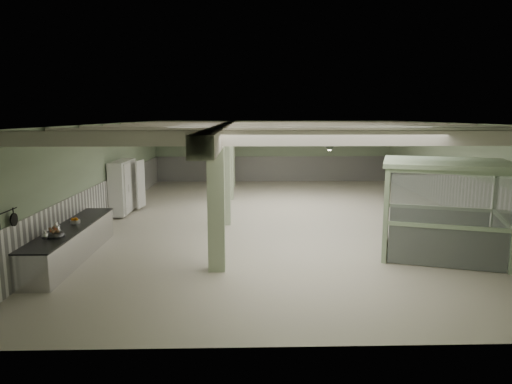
{
  "coord_description": "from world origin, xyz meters",
  "views": [
    {
      "loc": [
        -1.81,
        -17.2,
        3.88
      ],
      "look_at": [
        -1.39,
        -1.74,
        1.3
      ],
      "focal_mm": 32.0,
      "sensor_mm": 36.0,
      "label": 1
    }
  ],
  "objects_px": {
    "prep_counter": "(72,242)",
    "filing_cabinet": "(502,231)",
    "walkin_cooler": "(124,188)",
    "guard_booth": "(444,192)"
  },
  "relations": [
    {
      "from": "guard_booth",
      "to": "filing_cabinet",
      "type": "relative_size",
      "value": 3.51
    },
    {
      "from": "guard_booth",
      "to": "filing_cabinet",
      "type": "bearing_deg",
      "value": 30.26
    },
    {
      "from": "prep_counter",
      "to": "walkin_cooler",
      "type": "xyz_separation_m",
      "value": [
        -0.08,
        5.95,
        0.57
      ]
    },
    {
      "from": "walkin_cooler",
      "to": "filing_cabinet",
      "type": "xyz_separation_m",
      "value": [
        12.36,
        -5.42,
        -0.46
      ]
    },
    {
      "from": "walkin_cooler",
      "to": "filing_cabinet",
      "type": "height_order",
      "value": "walkin_cooler"
    },
    {
      "from": "prep_counter",
      "to": "filing_cabinet",
      "type": "relative_size",
      "value": 4.39
    },
    {
      "from": "prep_counter",
      "to": "guard_booth",
      "type": "xyz_separation_m",
      "value": [
        10.32,
        0.12,
        1.33
      ]
    },
    {
      "from": "prep_counter",
      "to": "walkin_cooler",
      "type": "relative_size",
      "value": 2.24
    },
    {
      "from": "walkin_cooler",
      "to": "prep_counter",
      "type": "bearing_deg",
      "value": -89.19
    },
    {
      "from": "prep_counter",
      "to": "filing_cabinet",
      "type": "bearing_deg",
      "value": 2.46
    }
  ]
}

